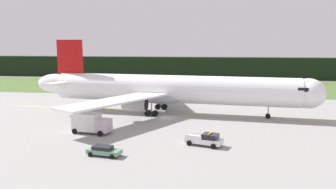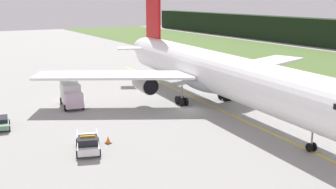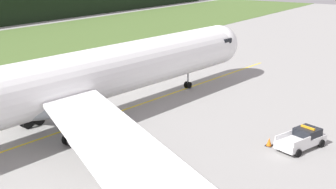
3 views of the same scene
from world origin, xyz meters
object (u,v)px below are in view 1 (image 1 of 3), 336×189
ops_pickup_truck (205,139)px  staff_car (104,150)px  catering_truck (91,123)px  apron_cone (197,137)px  airliner (170,90)px

ops_pickup_truck → staff_car: bearing=-153.2°
ops_pickup_truck → catering_truck: bearing=167.9°
ops_pickup_truck → staff_car: (-12.67, -6.40, -0.20)m
catering_truck → apron_cone: (17.13, -1.26, -1.34)m
airliner → apron_cone: 20.52m
airliner → catering_truck: bearing=-120.5°
apron_cone → airliner: bearing=109.9°
ops_pickup_truck → catering_truck: (-18.46, 3.95, 0.83)m
ops_pickup_truck → catering_truck: catering_truck is taller
airliner → staff_car: airliner is taller
ops_pickup_truck → staff_car: ops_pickup_truck is taller
catering_truck → ops_pickup_truck: bearing=-12.1°
staff_car → ops_pickup_truck: bearing=26.8°
catering_truck → apron_cone: 17.23m
airliner → staff_car: bearing=-99.3°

